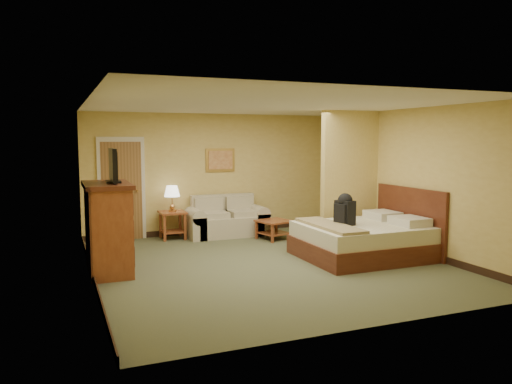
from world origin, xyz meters
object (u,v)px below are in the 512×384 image
loveseat (227,223)px  coffee_table (274,226)px  bed (367,239)px  dresser (108,227)px

loveseat → coffee_table: (0.78, -0.75, 0.00)m
loveseat → coffee_table: bearing=-44.0°
loveseat → bed: (1.65, -2.78, 0.04)m
coffee_table → bed: size_ratio=0.35×
loveseat → dresser: (-2.64, -2.13, 0.42)m
dresser → bed: (4.29, -0.65, -0.38)m
loveseat → bed: bed is taller
loveseat → dresser: bearing=-141.1°
coffee_table → dresser: size_ratio=0.54×
loveseat → bed: 3.23m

